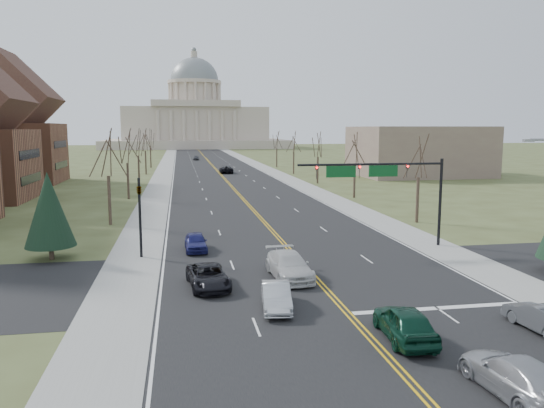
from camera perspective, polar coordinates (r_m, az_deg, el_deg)
name	(u,v)px	position (r m, az deg, el deg)	size (l,w,h in m)	color
ground	(342,308)	(29.45, 7.58, -10.99)	(600.00, 600.00, 0.00)	#414824
road	(213,166)	(137.11, -6.35, 4.06)	(20.00, 380.00, 0.01)	black
cross_road	(315,277)	(34.94, 4.61, -7.85)	(120.00, 14.00, 0.01)	black
sidewalk_left	(166,167)	(136.89, -11.38, 3.94)	(4.00, 380.00, 0.03)	gray
sidewalk_right	(259,166)	(138.37, -1.37, 4.14)	(4.00, 380.00, 0.03)	gray
center_line	(213,166)	(137.11, -6.35, 4.06)	(0.42, 380.00, 0.01)	gold
edge_line_left	(174,167)	(136.85, -10.46, 3.97)	(0.15, 380.00, 0.01)	silver
edge_line_right	(251,166)	(138.06, -2.28, 4.13)	(0.15, 380.00, 0.01)	silver
stop_bar	(437,308)	(30.41, 17.35, -10.64)	(9.50, 0.50, 0.01)	silver
capitol	(195,119)	(276.59, -8.25, 8.99)	(90.00, 60.00, 50.00)	#BDAE9E
signal_mast	(382,177)	(43.24, 11.79, 2.85)	(12.12, 0.44, 7.20)	black
signal_left	(140,209)	(40.55, -14.04, -0.48)	(0.32, 0.36, 6.00)	black
tree_r_0	(419,159)	(56.00, 15.54, 4.70)	(3.74, 3.74, 8.50)	#3E2E25
tree_l_0	(108,156)	(55.02, -17.27, 4.98)	(3.96, 3.96, 9.00)	#3E2E25
tree_r_1	(355,151)	(74.54, 8.93, 5.67)	(3.74, 3.74, 8.50)	#3E2E25
tree_l_1	(127,148)	(74.88, -15.35, 5.79)	(3.96, 3.96, 9.00)	#3E2E25
tree_r_2	(318,146)	(93.68, 4.97, 6.22)	(3.74, 3.74, 8.50)	#3E2E25
tree_l_2	(138,144)	(94.80, -14.23, 6.26)	(3.96, 3.96, 9.00)	#3E2E25
tree_r_3	(294,143)	(113.12, 2.36, 6.57)	(3.74, 3.74, 8.50)	#3E2E25
tree_l_3	(145,141)	(114.75, -13.49, 6.57)	(3.96, 3.96, 9.00)	#3E2E25
tree_r_4	(277,141)	(132.73, 0.51, 6.80)	(3.74, 3.74, 8.50)	#3E2E25
tree_l_4	(150,139)	(134.71, -12.98, 6.78)	(3.96, 3.96, 9.00)	#3E2E25
conifer_l	(49,209)	(42.02, -22.87, -0.54)	(3.64, 3.64, 6.50)	#3E2E25
bldg_left_far	(8,129)	(104.74, -26.49, 7.24)	(17.10, 14.28, 23.25)	brown
bldg_right_mass	(418,151)	(113.50, 15.47, 5.50)	(25.00, 20.00, 10.00)	#725A51
car_nb_inner_lead	(405,323)	(25.52, 14.08, -12.27)	(1.90, 4.73, 1.61)	#0B3223
car_nb_outer_lead	(542,317)	(28.85, 27.00, -10.80)	(1.43, 4.10, 1.35)	#44474B
car_nb_inner_second	(516,376)	(21.98, 24.74, -16.42)	(2.06, 5.08, 1.47)	#9C9EA3
car_sb_inner_lead	(276,296)	(28.76, 0.46, -9.92)	(1.46, 4.18, 1.38)	#ADB0B5
car_sb_outer_lead	(208,277)	(32.71, -6.87, -7.75)	(2.26, 4.90, 1.36)	black
car_sb_inner_second	(289,266)	(34.45, 1.85, -6.64)	(2.29, 5.64, 1.64)	silver
car_sb_outer_second	(196,242)	(42.40, -8.21, -4.05)	(1.69, 4.20, 1.43)	navy
car_far_nb	(226,169)	(115.67, -4.95, 3.74)	(2.71, 5.88, 1.63)	black
car_far_sb	(196,158)	(164.77, -8.15, 4.95)	(1.67, 4.14, 1.41)	#424449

